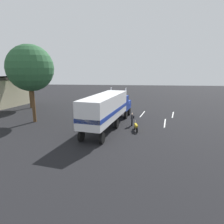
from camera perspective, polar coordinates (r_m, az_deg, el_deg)
The scene contains 9 objects.
ground_plane at distance 30.16m, azimuth 2.48°, elevation -0.96°, with size 120.00×120.00×0.00m, color black.
lane_stripe_near at distance 31.31m, azimuth 9.01°, elevation -0.59°, with size 4.40×0.16×0.01m, color silver.
lane_stripe_mid at distance 26.75m, azimuth 15.39°, elevation -3.15°, with size 4.40×0.16×0.01m, color silver.
lane_stripe_far at distance 31.99m, azimuth 17.58°, elevation -0.75°, with size 4.40×0.16×0.01m, color silver.
semi_truck at distance 23.40m, azimuth -1.11°, elevation 1.44°, with size 14.37×5.26×4.50m.
person_bystander at distance 24.52m, azimuth 5.99°, elevation -2.02°, with size 0.34×0.46×1.63m.
motorcycle at distance 22.65m, azimuth 7.10°, elevation -4.36°, with size 2.10×0.39×1.12m.
tree_left at distance 38.37m, azimuth -23.61°, elevation 11.75°, with size 6.28×6.28×10.36m.
tree_center at distance 27.61m, azimuth -23.04°, elevation 11.85°, with size 5.98×5.98×10.18m.
Camera 1 is at (-29.29, -1.70, 7.00)m, focal length 30.87 mm.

